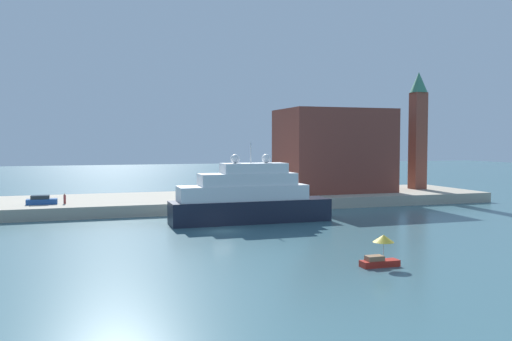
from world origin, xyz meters
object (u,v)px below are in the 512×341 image
Objects in this scene: large_yacht at (249,199)px; mooring_bollard at (208,200)px; person_figure at (65,199)px; harbor_building at (334,150)px; bell_tower at (418,126)px; small_motorboat at (381,252)px; parked_car at (41,200)px.

mooring_bollard is at bearing 107.46° from large_yacht.
person_figure is 2.21× the size of mooring_bollard.
harbor_building is 0.86× the size of bell_tower.
person_figure is (-28.00, 43.91, 1.19)m from small_motorboat.
large_yacht is 31.86m from parked_car.
large_yacht is 28.78m from person_figure.
large_yacht is 29.05m from small_motorboat.
bell_tower is at bearing -3.05° from harbor_building.
harbor_building is 48.97m from person_figure.
bell_tower is (17.92, -0.96, 4.84)m from harbor_building.
parked_car is (-27.76, 15.59, -0.95)m from large_yacht.
person_figure is (-24.46, 15.15, -0.80)m from large_yacht.
harbor_building is at bearing 22.20° from mooring_bollard.
large_yacht is at bearing 97.02° from small_motorboat.
harbor_building is (23.57, 21.70, 6.19)m from large_yacht.
bell_tower reaches higher than parked_car.
person_figure is (-65.95, -5.60, -11.83)m from bell_tower.
small_motorboat is 2.26× the size of person_figure.
parked_car is at bearing 150.68° from large_yacht.
mooring_bollard is at bearing -11.32° from parked_car.
person_figure is at bearing 148.23° from large_yacht.
bell_tower reaches higher than large_yacht.
mooring_bollard is (-6.91, 39.47, 0.82)m from small_motorboat.
small_motorboat is 52.09m from person_figure.
bell_tower is at bearing 26.57° from large_yacht.
mooring_bollard is at bearing 99.93° from small_motorboat.
mooring_bollard is at bearing -167.39° from bell_tower.
large_yacht is at bearing -31.77° from person_figure.
person_figure is 21.56m from mooring_bollard.
small_motorboat is at bearing -82.98° from large_yacht.
bell_tower is at bearing 4.26° from parked_car.
person_figure is at bearing -172.23° from harbor_building.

